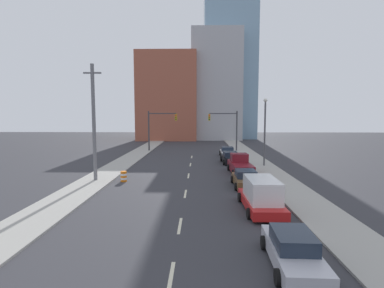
{
  "coord_description": "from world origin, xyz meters",
  "views": [
    {
      "loc": [
        1.04,
        -3.26,
        6.09
      ],
      "look_at": [
        0.12,
        36.19,
        2.2
      ],
      "focal_mm": 28.0,
      "sensor_mm": 36.0,
      "label": 1
    }
  ],
  "objects": [
    {
      "name": "traffic_signal_left",
      "position": [
        -5.99,
        46.35,
        4.34
      ],
      "size": [
        4.84,
        0.35,
        6.67
      ],
      "color": "#38383D",
      "rests_on": "ground"
    },
    {
      "name": "building_brick_left",
      "position": [
        -6.55,
        72.43,
        10.29
      ],
      "size": [
        14.0,
        16.0,
        20.59
      ],
      "color": "#9E513D",
      "rests_on": "ground"
    },
    {
      "name": "pickup_truck_maroon",
      "position": [
        5.34,
        27.6,
        0.81
      ],
      "size": [
        2.42,
        5.3,
        1.99
      ],
      "rotation": [
        0.0,
        0.0,
        0.05
      ],
      "color": "maroon",
      "rests_on": "ground"
    },
    {
      "name": "utility_pole_left_mid",
      "position": [
        -8.46,
        23.57,
        5.41
      ],
      "size": [
        1.6,
        0.32,
        10.57
      ],
      "color": "slate",
      "rests_on": "ground"
    },
    {
      "name": "lane_stripe_at_13m",
      "position": [
        0.0,
        12.66,
        0.0
      ],
      "size": [
        0.16,
        2.4,
        0.01
      ],
      "primitive_type": "cube",
      "color": "beige",
      "rests_on": "ground"
    },
    {
      "name": "box_truck_red",
      "position": [
        5.01,
        15.4,
        0.98
      ],
      "size": [
        2.45,
        5.55,
        2.08
      ],
      "rotation": [
        0.0,
        0.0,
        0.02
      ],
      "color": "red",
      "rests_on": "ground"
    },
    {
      "name": "traffic_barrel",
      "position": [
        -5.82,
        23.4,
        0.47
      ],
      "size": [
        0.56,
        0.56,
        0.95
      ],
      "color": "orange",
      "rests_on": "ground"
    },
    {
      "name": "lane_stripe_at_26m",
      "position": [
        0.0,
        26.15,
        0.0
      ],
      "size": [
        0.16,
        2.4,
        0.01
      ],
      "primitive_type": "cube",
      "color": "beige",
      "rests_on": "ground"
    },
    {
      "name": "sedan_silver",
      "position": [
        4.82,
        8.37,
        0.64
      ],
      "size": [
        2.13,
        4.77,
        1.41
      ],
      "rotation": [
        0.0,
        0.0,
        -0.04
      ],
      "color": "#B2B2BC",
      "rests_on": "ground"
    },
    {
      "name": "lane_stripe_at_7m",
      "position": [
        0.0,
        7.36,
        0.0
      ],
      "size": [
        0.16,
        2.4,
        0.01
      ],
      "primitive_type": "cube",
      "color": "beige",
      "rests_on": "ground"
    },
    {
      "name": "sidewalk_right",
      "position": [
        8.48,
        49.78,
        0.06
      ],
      "size": [
        3.21,
        99.56,
        0.12
      ],
      "color": "#9E9B93",
      "rests_on": "ground"
    },
    {
      "name": "sedan_brown",
      "position": [
        5.0,
        21.75,
        0.65
      ],
      "size": [
        2.18,
        4.41,
        1.41
      ],
      "rotation": [
        0.0,
        0.0,
        0.0
      ],
      "color": "brown",
      "rests_on": "ground"
    },
    {
      "name": "traffic_signal_right",
      "position": [
        5.95,
        46.35,
        4.34
      ],
      "size": [
        4.84,
        0.35,
        6.67
      ],
      "color": "#38383D",
      "rests_on": "ground"
    },
    {
      "name": "building_office_center",
      "position": [
        5.2,
        76.43,
        13.08
      ],
      "size": [
        12.0,
        20.0,
        26.15
      ],
      "color": "#A8A8AD",
      "rests_on": "ground"
    },
    {
      "name": "sidewalk_left",
      "position": [
        -8.48,
        49.78,
        0.06
      ],
      "size": [
        3.21,
        99.56,
        0.12
      ],
      "color": "#9E9B93",
      "rests_on": "ground"
    },
    {
      "name": "lane_stripe_at_33m",
      "position": [
        0.0,
        32.83,
        0.0
      ],
      "size": [
        0.16,
        2.4,
        0.01
      ],
      "primitive_type": "cube",
      "color": "beige",
      "rests_on": "ground"
    },
    {
      "name": "building_glass_right",
      "position": [
        8.9,
        80.43,
        19.64
      ],
      "size": [
        13.0,
        20.0,
        39.28
      ],
      "color": "#7A9EB7",
      "rests_on": "ground"
    },
    {
      "name": "sedan_white",
      "position": [
        5.19,
        40.24,
        0.64
      ],
      "size": [
        2.19,
        4.3,
        1.38
      ],
      "rotation": [
        0.0,
        0.0,
        -0.01
      ],
      "color": "silver",
      "rests_on": "ground"
    },
    {
      "name": "lane_stripe_at_19m",
      "position": [
        0.0,
        19.31,
        0.0
      ],
      "size": [
        0.16,
        2.4,
        0.01
      ],
      "primitive_type": "cube",
      "color": "beige",
      "rests_on": "ground"
    },
    {
      "name": "lane_stripe_at_39m",
      "position": [
        0.0,
        39.43,
        0.0
      ],
      "size": [
        0.16,
        2.4,
        0.01
      ],
      "primitive_type": "cube",
      "color": "beige",
      "rests_on": "ground"
    },
    {
      "name": "sedan_black",
      "position": [
        4.99,
        34.09,
        0.66
      ],
      "size": [
        2.31,
        4.8,
        1.45
      ],
      "rotation": [
        0.0,
        0.0,
        0.04
      ],
      "color": "black",
      "rests_on": "ground"
    },
    {
      "name": "street_lamp",
      "position": [
        8.71,
        31.75,
        4.64
      ],
      "size": [
        0.44,
        0.44,
        7.97
      ],
      "color": "#4C4C51",
      "rests_on": "ground"
    }
  ]
}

